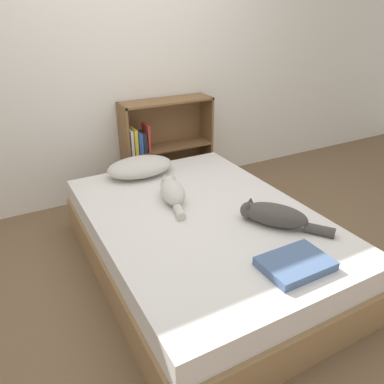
% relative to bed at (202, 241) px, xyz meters
% --- Properties ---
extents(ground_plane, '(8.00, 8.00, 0.00)m').
position_rel_bed_xyz_m(ground_plane, '(0.00, 0.00, -0.21)').
color(ground_plane, brown).
extents(wall_back, '(8.00, 0.06, 2.50)m').
position_rel_bed_xyz_m(wall_back, '(0.00, 1.45, 1.04)').
color(wall_back, white).
rests_on(wall_back, ground_plane).
extents(bed, '(1.43, 2.03, 0.43)m').
position_rel_bed_xyz_m(bed, '(0.00, 0.00, 0.00)').
color(bed, '#99754C').
rests_on(bed, ground_plane).
extents(pillow, '(0.55, 0.35, 0.15)m').
position_rel_bed_xyz_m(pillow, '(-0.13, 0.81, 0.29)').
color(pillow, beige).
rests_on(pillow, bed).
extents(cat_light, '(0.24, 0.49, 0.15)m').
position_rel_bed_xyz_m(cat_light, '(-0.09, 0.28, 0.29)').
color(cat_light, beige).
rests_on(cat_light, bed).
extents(cat_dark, '(0.44, 0.53, 0.14)m').
position_rel_bed_xyz_m(cat_dark, '(0.33, -0.33, 0.29)').
color(cat_dark, '#47423D').
rests_on(cat_dark, bed).
extents(bookshelf, '(0.89, 0.26, 0.91)m').
position_rel_bed_xyz_m(bookshelf, '(0.30, 1.32, 0.26)').
color(bookshelf, brown).
rests_on(bookshelf, ground_plane).
extents(blanket_fold, '(0.37, 0.26, 0.05)m').
position_rel_bed_xyz_m(blanket_fold, '(0.15, -0.73, 0.24)').
color(blanket_fold, '#4C668E').
rests_on(blanket_fold, bed).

